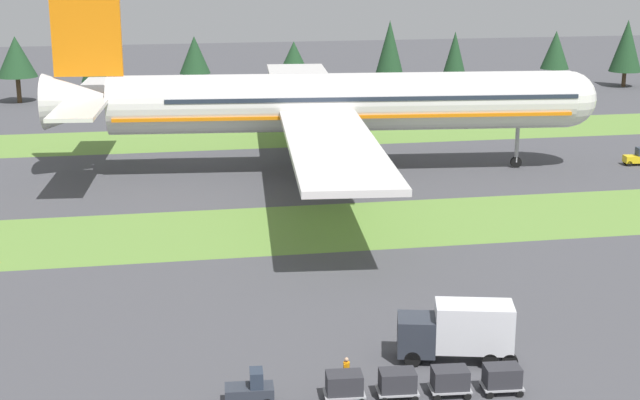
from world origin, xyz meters
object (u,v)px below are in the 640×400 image
object	(u,v)px
cargo_dolly_lead	(344,384)
catering_truck	(458,330)
cargo_dolly_second	(397,382)
cargo_dolly_third	(450,379)
cargo_dolly_fourth	(502,377)
pushback_tractor	(637,158)
baggage_tug	(251,390)
airliner	(327,102)
ground_crew_loader	(346,371)

from	to	relation	value
cargo_dolly_lead	catering_truck	size ratio (longest dim) A/B	0.32
cargo_dolly_second	cargo_dolly_third	xyz separation A→B (m)	(2.89, -0.22, 0.00)
cargo_dolly_fourth	pushback_tractor	bearing A→B (deg)	-30.40
cargo_dolly_third	baggage_tug	bearing A→B (deg)	90.00
airliner	cargo_dolly_lead	xyz separation A→B (m)	(-8.98, -52.51, -6.60)
baggage_tug	cargo_dolly_fourth	xyz separation A→B (m)	(13.68, -1.05, 0.10)
baggage_tug	cargo_dolly_third	world-z (taller)	baggage_tug
airliner	cargo_dolly_third	world-z (taller)	airliner
cargo_dolly_third	catering_truck	bearing A→B (deg)	-18.88
cargo_dolly_third	catering_truck	xyz separation A→B (m)	(1.79, 4.16, 1.03)
cargo_dolly_lead	cargo_dolly_second	distance (m)	2.90
cargo_dolly_lead	ground_crew_loader	world-z (taller)	ground_crew_loader
cargo_dolly_fourth	catering_truck	distance (m)	4.64
ground_crew_loader	cargo_dolly_lead	bearing A→B (deg)	24.82
cargo_dolly_fourth	ground_crew_loader	size ratio (longest dim) A/B	1.33
ground_crew_loader	baggage_tug	bearing A→B (deg)	-37.02
cargo_dolly_second	pushback_tractor	world-z (taller)	pushback_tractor
cargo_dolly_fourth	pushback_tractor	distance (m)	60.80
baggage_tug	catering_truck	distance (m)	13.07
cargo_dolly_second	cargo_dolly_fourth	world-z (taller)	same
cargo_dolly_lead	cargo_dolly_second	xyz separation A→B (m)	(2.89, -0.22, 0.00)
airliner	pushback_tractor	world-z (taller)	airliner
pushback_tractor	airliner	bearing A→B (deg)	90.00
cargo_dolly_lead	pushback_tractor	bearing A→B (deg)	-36.97
baggage_tug	pushback_tractor	xyz separation A→B (m)	(48.36, 48.89, 0.00)
cargo_dolly_lead	cargo_dolly_third	bearing A→B (deg)	-90.00
baggage_tug	pushback_tractor	world-z (taller)	same
airliner	cargo_dolly_second	distance (m)	53.49
cargo_dolly_third	cargo_dolly_fourth	size ratio (longest dim) A/B	1.00
cargo_dolly_lead	ground_crew_loader	size ratio (longest dim) A/B	1.33
baggage_tug	ground_crew_loader	distance (m)	5.58
cargo_dolly_fourth	cargo_dolly_lead	bearing A→B (deg)	90.00
pushback_tractor	baggage_tug	bearing A→B (deg)	140.69
cargo_dolly_second	cargo_dolly_third	world-z (taller)	same
cargo_dolly_third	pushback_tractor	distance (m)	62.31
airliner	ground_crew_loader	xyz separation A→B (m)	(-8.53, -50.95, -6.57)
cargo_dolly_lead	ground_crew_loader	xyz separation A→B (m)	(0.45, 1.56, 0.03)
airliner	cargo_dolly_second	size ratio (longest dim) A/B	31.34
catering_truck	airliner	bearing A→B (deg)	12.37
cargo_dolly_lead	baggage_tug	bearing A→B (deg)	90.00
cargo_dolly_second	cargo_dolly_third	distance (m)	2.90
cargo_dolly_third	cargo_dolly_fourth	distance (m)	2.90
cargo_dolly_lead	cargo_dolly_third	xyz separation A→B (m)	(5.78, -0.44, 0.00)
cargo_dolly_third	cargo_dolly_lead	bearing A→B (deg)	90.00
cargo_dolly_fourth	ground_crew_loader	bearing A→B (deg)	79.24
cargo_dolly_fourth	ground_crew_loader	xyz separation A→B (m)	(-8.23, 2.23, 0.03)
airliner	baggage_tug	bearing A→B (deg)	-9.64
cargo_dolly_fourth	cargo_dolly_second	bearing A→B (deg)	90.00
cargo_dolly_fourth	ground_crew_loader	distance (m)	8.52
cargo_dolly_second	cargo_dolly_third	bearing A→B (deg)	-90.00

